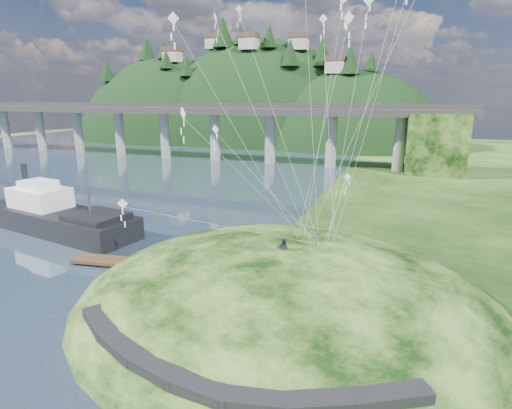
% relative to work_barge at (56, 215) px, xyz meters
% --- Properties ---
extents(ground, '(320.00, 320.00, 0.00)m').
position_rel_work_barge_xyz_m(ground, '(24.29, -9.66, -2.02)').
color(ground, black).
rests_on(ground, ground).
extents(grass_hill, '(36.00, 32.00, 13.00)m').
position_rel_work_barge_xyz_m(grass_hill, '(32.29, -7.66, -3.52)').
color(grass_hill, black).
rests_on(grass_hill, ground).
extents(footpath, '(22.29, 5.84, 0.83)m').
position_rel_work_barge_xyz_m(footpath, '(31.75, -19.40, 0.06)').
color(footpath, black).
rests_on(footpath, ground).
extents(bridge, '(160.00, 11.00, 15.00)m').
position_rel_work_barge_xyz_m(bridge, '(-2.17, 60.41, 7.68)').
color(bridge, '#2D2B2B').
rests_on(bridge, ground).
extents(far_ridge, '(153.00, 70.00, 94.50)m').
position_rel_work_barge_xyz_m(far_ridge, '(-19.29, 112.51, -9.46)').
color(far_ridge, black).
rests_on(far_ridge, ground).
extents(work_barge, '(23.74, 9.76, 8.07)m').
position_rel_work_barge_xyz_m(work_barge, '(0.00, 0.00, 0.00)').
color(work_barge, black).
rests_on(work_barge, ground).
extents(wooden_dock, '(13.28, 4.22, 0.94)m').
position_rel_work_barge_xyz_m(wooden_dock, '(16.26, -5.84, -1.61)').
color(wooden_dock, '#392617').
rests_on(wooden_dock, ground).
extents(kite_flyers, '(2.85, 3.82, 1.90)m').
position_rel_work_barge_xyz_m(kite_flyers, '(32.78, -7.52, 3.82)').
color(kite_flyers, '#292F37').
rests_on(kite_flyers, ground).
extents(kite_swarm, '(19.41, 16.43, 19.96)m').
position_rel_work_barge_xyz_m(kite_swarm, '(31.86, -4.94, 18.23)').
color(kite_swarm, white).
rests_on(kite_swarm, ground).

